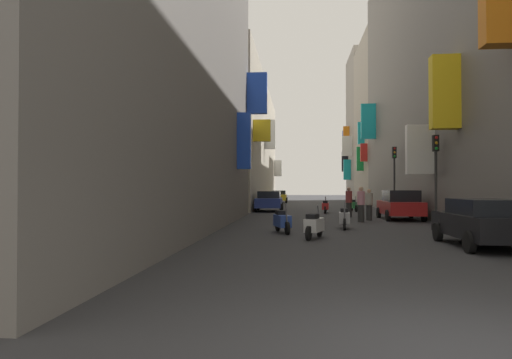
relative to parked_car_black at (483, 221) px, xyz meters
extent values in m
plane|color=#2D2D30|center=(-3.64, 21.10, -0.75)|extent=(140.00, 140.00, 0.00)
cube|color=slate|center=(-11.64, 3.43, 8.10)|extent=(6.00, 24.65, 17.71)
cube|color=blue|center=(-8.00, 14.96, 7.00)|extent=(1.29, 0.39, 2.62)
cube|color=blue|center=(-8.27, 10.34, 3.50)|extent=(0.74, 0.35, 3.03)
cube|color=#BCB29E|center=(-11.64, 34.05, 5.56)|extent=(6.00, 34.11, 12.62)
cube|color=white|center=(-8.12, 48.04, 3.60)|extent=(1.05, 0.65, 2.15)
cube|color=yellow|center=(-8.01, 19.03, 5.12)|extent=(1.27, 0.40, 1.57)
cube|color=white|center=(-8.12, 30.30, 6.16)|extent=(1.05, 0.43, 2.84)
cube|color=slate|center=(4.36, 10.91, 9.09)|extent=(6.00, 39.62, 19.67)
cube|color=#19B2BF|center=(0.73, 26.53, 6.77)|extent=(1.25, 0.42, 3.07)
cube|color=white|center=(0.69, 9.53, 2.90)|extent=(1.33, 0.47, 2.47)
cube|color=orange|center=(0.83, 0.75, 6.26)|extent=(1.04, 0.65, 1.77)
cube|color=yellow|center=(0.78, 5.90, 5.01)|extent=(1.16, 0.61, 3.10)
cube|color=#9E9384|center=(4.36, 36.36, 8.05)|extent=(6.00, 11.27, 17.61)
cube|color=green|center=(1.01, 34.11, 3.96)|extent=(0.69, 0.42, 2.48)
cube|color=red|center=(1.04, 31.45, 4.42)|extent=(0.64, 0.42, 1.75)
cube|color=#19B2BF|center=(1.03, 33.34, 6.54)|extent=(0.65, 0.45, 2.25)
cube|color=gray|center=(4.36, 46.55, 8.78)|extent=(6.00, 9.11, 19.07)
cube|color=#19B2BF|center=(0.90, 45.46, 3.28)|extent=(0.91, 0.51, 2.59)
cube|color=orange|center=(0.96, 46.97, 8.05)|extent=(0.79, 0.54, 2.01)
cube|color=white|center=(0.75, 44.00, 6.21)|extent=(1.22, 0.50, 2.49)
cube|color=blue|center=(1.00, 48.93, 7.78)|extent=(0.71, 0.45, 1.84)
cube|color=black|center=(0.94, 48.66, 4.49)|extent=(0.83, 0.39, 2.69)
cube|color=black|center=(0.00, 0.05, -0.12)|extent=(1.73, 4.17, 0.66)
cube|color=black|center=(0.00, -0.16, 0.43)|extent=(1.52, 2.34, 0.45)
cylinder|color=black|center=(-0.87, 1.43, -0.45)|extent=(0.18, 0.60, 0.60)
cylinder|color=black|center=(0.87, 1.43, -0.45)|extent=(0.18, 0.60, 0.60)
cylinder|color=black|center=(-0.87, -1.33, -0.45)|extent=(0.18, 0.60, 0.60)
cube|color=#B21E1E|center=(0.12, 11.47, -0.10)|extent=(1.81, 4.07, 0.70)
cube|color=black|center=(0.12, 11.26, 0.54)|extent=(1.59, 2.28, 0.60)
cylinder|color=black|center=(-0.78, 12.81, -0.45)|extent=(0.18, 0.60, 0.60)
cylinder|color=black|center=(1.02, 12.81, -0.45)|extent=(0.18, 0.60, 0.60)
cylinder|color=black|center=(-0.78, 10.12, -0.45)|extent=(0.18, 0.60, 0.60)
cylinder|color=black|center=(1.02, 10.12, -0.45)|extent=(0.18, 0.60, 0.60)
cube|color=navy|center=(-7.52, 19.65, -0.12)|extent=(1.82, 4.22, 0.66)
cube|color=black|center=(-7.52, 19.86, 0.47)|extent=(1.60, 2.37, 0.51)
cylinder|color=black|center=(-6.61, 18.25, -0.45)|extent=(0.18, 0.60, 0.60)
cylinder|color=black|center=(-8.42, 18.25, -0.45)|extent=(0.18, 0.60, 0.60)
cylinder|color=black|center=(-6.61, 21.04, -0.45)|extent=(0.18, 0.60, 0.60)
cylinder|color=black|center=(-8.42, 21.04, -0.45)|extent=(0.18, 0.60, 0.60)
cube|color=gold|center=(-7.58, 38.66, -0.14)|extent=(1.71, 4.49, 0.63)
cube|color=black|center=(-7.58, 38.89, 0.41)|extent=(1.51, 2.52, 0.46)
cylinder|color=black|center=(-6.73, 37.18, -0.45)|extent=(0.18, 0.60, 0.60)
cylinder|color=black|center=(-8.44, 37.18, -0.45)|extent=(0.18, 0.60, 0.60)
cylinder|color=black|center=(-6.73, 40.14, -0.45)|extent=(0.18, 0.60, 0.60)
cylinder|color=black|center=(-8.44, 40.14, -0.45)|extent=(0.18, 0.60, 0.60)
cube|color=red|center=(-3.53, 17.59, -0.29)|extent=(0.55, 1.18, 0.45)
cube|color=black|center=(-3.55, 17.37, 0.02)|extent=(0.37, 0.59, 0.16)
cylinder|color=#4C4C51|center=(-3.47, 18.16, 0.04)|extent=(0.09, 0.28, 0.68)
cylinder|color=black|center=(-3.46, 18.30, -0.51)|extent=(0.14, 0.49, 0.48)
cylinder|color=black|center=(-3.60, 16.88, -0.51)|extent=(0.14, 0.49, 0.48)
cube|color=silver|center=(-4.84, 1.82, -0.29)|extent=(0.75, 1.16, 0.45)
cube|color=black|center=(-4.91, 1.63, 0.02)|extent=(0.48, 0.63, 0.16)
cylinder|color=#4C4C51|center=(-4.68, 2.33, 0.04)|extent=(0.14, 0.28, 0.68)
cylinder|color=black|center=(-4.64, 2.46, -0.51)|extent=(0.24, 0.49, 0.48)
cylinder|color=black|center=(-5.05, 1.18, -0.51)|extent=(0.24, 0.49, 0.48)
cube|color=#2D4CAD|center=(-6.00, 3.65, -0.29)|extent=(0.76, 1.28, 0.45)
cube|color=black|center=(-6.06, 3.87, 0.02)|extent=(0.46, 0.63, 0.16)
cylinder|color=#4C4C51|center=(-5.83, 3.07, 0.04)|extent=(0.13, 0.28, 0.68)
cylinder|color=black|center=(-5.79, 2.93, -0.51)|extent=(0.23, 0.49, 0.48)
cylinder|color=black|center=(-6.21, 4.37, -0.51)|extent=(0.23, 0.49, 0.48)
cube|color=#ADADB2|center=(-3.44, 5.66, -0.29)|extent=(0.53, 1.08, 0.45)
cube|color=black|center=(-3.43, 5.85, 0.02)|extent=(0.37, 0.59, 0.16)
cylinder|color=#4C4C51|center=(-3.49, 5.13, 0.04)|extent=(0.08, 0.28, 0.68)
cylinder|color=black|center=(-3.50, 5.00, -0.51)|extent=(0.14, 0.49, 0.48)
cylinder|color=black|center=(-3.39, 6.31, -0.51)|extent=(0.14, 0.49, 0.48)
cube|color=#287F3D|center=(-1.35, 19.82, -0.29)|extent=(0.59, 1.12, 0.45)
cube|color=black|center=(-1.38, 20.02, 0.02)|extent=(0.40, 0.60, 0.16)
cylinder|color=#4C4C51|center=(-1.27, 19.29, 0.04)|extent=(0.10, 0.28, 0.68)
cylinder|color=black|center=(-1.25, 19.16, -0.51)|extent=(0.17, 0.49, 0.48)
cylinder|color=black|center=(-1.45, 20.49, -0.51)|extent=(0.17, 0.49, 0.48)
cylinder|color=#303030|center=(-1.64, 10.74, -0.34)|extent=(0.44, 0.44, 0.81)
cylinder|color=#B2AD9E|center=(-1.64, 10.74, 0.38)|extent=(0.53, 0.53, 0.64)
sphere|color=tan|center=(-1.64, 10.74, 0.81)|extent=(0.22, 0.22, 0.22)
cylinder|color=#2B2B2B|center=(-2.23, 9.45, -0.32)|extent=(0.42, 0.42, 0.87)
cylinder|color=pink|center=(-2.23, 9.45, 0.46)|extent=(0.50, 0.50, 0.69)
sphere|color=tan|center=(-2.23, 9.45, 0.92)|extent=(0.24, 0.24, 0.24)
cylinder|color=#2C2C2C|center=(-2.44, 13.07, -0.32)|extent=(0.45, 0.45, 0.86)
cylinder|color=maroon|center=(-2.44, 13.07, 0.45)|extent=(0.54, 0.54, 0.68)
sphere|color=tan|center=(-2.44, 13.07, 0.91)|extent=(0.23, 0.23, 0.23)
cylinder|color=#2D2D2D|center=(0.94, 16.85, 1.09)|extent=(0.12, 0.12, 3.68)
cube|color=black|center=(0.94, 16.85, 3.30)|extent=(0.26, 0.26, 0.75)
sphere|color=red|center=(0.94, 16.71, 3.55)|extent=(0.14, 0.14, 0.14)
sphere|color=orange|center=(0.94, 16.71, 3.30)|extent=(0.14, 0.14, 0.14)
sphere|color=green|center=(0.94, 16.71, 3.05)|extent=(0.14, 0.14, 0.14)
cylinder|color=#2D2D2D|center=(0.97, 7.88, 0.96)|extent=(0.12, 0.12, 3.43)
cube|color=black|center=(0.97, 7.88, 3.05)|extent=(0.26, 0.26, 0.75)
sphere|color=red|center=(0.97, 7.74, 3.30)|extent=(0.14, 0.14, 0.14)
sphere|color=orange|center=(0.97, 7.74, 3.05)|extent=(0.14, 0.14, 0.14)
sphere|color=green|center=(0.97, 7.74, 2.80)|extent=(0.14, 0.14, 0.14)
camera|label=1|loc=(-5.40, -13.92, 1.00)|focal=32.02mm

